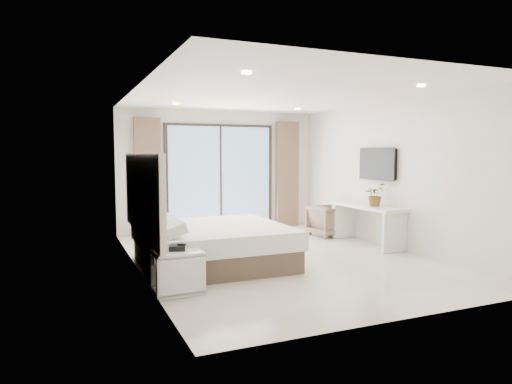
# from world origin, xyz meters

# --- Properties ---
(ground) EXTENTS (6.20, 6.20, 0.00)m
(ground) POSITION_xyz_m (0.00, 0.00, 0.00)
(ground) COLOR beige
(ground) RESTS_ON ground
(room_shell) EXTENTS (4.62, 6.22, 2.72)m
(room_shell) POSITION_xyz_m (-0.20, 0.75, 1.58)
(room_shell) COLOR silver
(room_shell) RESTS_ON ground
(bed) EXTENTS (2.22, 2.12, 0.76)m
(bed) POSITION_xyz_m (-1.20, -0.07, 0.32)
(bed) COLOR brown
(bed) RESTS_ON ground
(nightstand) EXTENTS (0.61, 0.51, 0.53)m
(nightstand) POSITION_xyz_m (-2.02, -1.25, 0.27)
(nightstand) COLOR silver
(nightstand) RESTS_ON ground
(phone) EXTENTS (0.23, 0.20, 0.07)m
(phone) POSITION_xyz_m (-2.01, -1.24, 0.57)
(phone) COLOR black
(phone) RESTS_ON nightstand
(console_desk) EXTENTS (0.54, 1.72, 0.77)m
(console_desk) POSITION_xyz_m (2.04, 0.31, 0.57)
(console_desk) COLOR silver
(console_desk) RESTS_ON ground
(plant) EXTENTS (0.53, 0.55, 0.33)m
(plant) POSITION_xyz_m (2.04, 0.12, 0.94)
(plant) COLOR #33662D
(plant) RESTS_ON console_desk
(armchair) EXTENTS (0.73, 0.77, 0.72)m
(armchair) POSITION_xyz_m (1.85, 1.41, 0.36)
(armchair) COLOR #847056
(armchair) RESTS_ON ground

